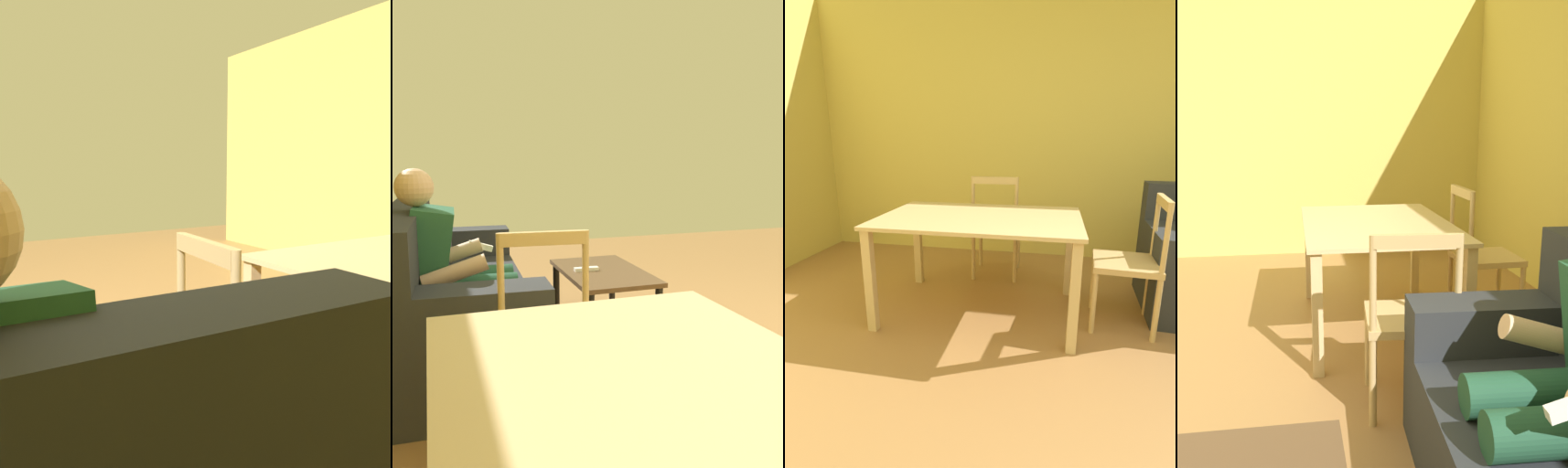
% 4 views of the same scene
% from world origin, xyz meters
% --- Properties ---
extents(wall_back, '(6.98, 0.12, 2.77)m').
position_xyz_m(wall_back, '(0.00, 2.99, 1.39)').
color(wall_back, '#DBC660').
rests_on(wall_back, ground_plane).
extents(dining_table, '(1.41, 0.96, 0.73)m').
position_xyz_m(dining_table, '(-1.33, 1.46, 0.64)').
color(dining_table, '#D1B27F').
rests_on(dining_table, ground_plane).
extents(dining_chair_near_wall, '(0.43, 0.43, 0.95)m').
position_xyz_m(dining_chair_near_wall, '(-1.33, 2.21, 0.46)').
color(dining_chair_near_wall, tan).
rests_on(dining_chair_near_wall, ground_plane).
extents(dining_chair_facing_couch, '(0.46, 0.46, 0.91)m').
position_xyz_m(dining_chair_facing_couch, '(-0.29, 1.46, 0.45)').
color(dining_chair_facing_couch, tan).
rests_on(dining_chair_facing_couch, ground_plane).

